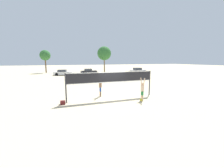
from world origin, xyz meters
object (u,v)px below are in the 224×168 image
(player_spiker, at_px, (142,89))
(parked_car_mid, at_px, (89,72))
(player_blocker, at_px, (100,85))
(tree_right_cluster, at_px, (104,53))
(tree_left_cluster, at_px, (45,55))
(volleyball, at_px, (141,100))
(parked_car_far, at_px, (63,73))
(volleyball_net, at_px, (112,79))
(gear_bag, at_px, (63,103))
(parked_car_near, at_px, (138,71))

(player_spiker, height_order, parked_car_mid, player_spiker)
(player_blocker, height_order, tree_right_cluster, tree_right_cluster)
(parked_car_mid, bearing_deg, tree_left_cluster, 147.94)
(volleyball, distance_m, tree_left_cluster, 36.25)
(player_blocker, height_order, parked_car_far, player_blocker)
(player_spiker, height_order, player_blocker, player_blocker)
(volleyball, height_order, tree_right_cluster, tree_right_cluster)
(player_spiker, distance_m, player_blocker, 4.02)
(volleyball_net, bearing_deg, tree_right_cluster, 73.47)
(parked_car_far, bearing_deg, parked_car_mid, 26.72)
(volleyball, bearing_deg, player_spiker, 46.83)
(parked_car_mid, xyz_separation_m, parked_car_far, (-6.34, -1.51, -0.00))
(volleyball_net, height_order, gear_bag, volleyball_net)
(player_blocker, xyz_separation_m, volleyball, (2.78, -2.90, -1.05))
(volleyball_net, relative_size, volleyball, 35.30)
(volleyball, bearing_deg, tree_left_cluster, 104.79)
(player_blocker, xyz_separation_m, gear_bag, (-3.56, -1.47, -1.02))
(player_spiker, xyz_separation_m, parked_car_near, (14.43, 25.32, -0.40))
(parked_car_near, relative_size, parked_car_mid, 1.02)
(volleyball_net, distance_m, player_spiker, 2.82)
(player_blocker, relative_size, tree_right_cluster, 0.30)
(gear_bag, bearing_deg, parked_car_mid, 73.74)
(player_spiker, distance_m, tree_right_cluster, 32.09)
(parked_car_near, distance_m, tree_right_cluster, 10.91)
(parked_car_near, xyz_separation_m, tree_right_cluster, (-7.92, 5.79, 4.78))
(volleyball_net, bearing_deg, volleyball, -41.19)
(gear_bag, xyz_separation_m, tree_right_cluster, (13.13, 29.97, 5.27))
(tree_left_cluster, distance_m, tree_right_cluster, 16.33)
(volleyball_net, distance_m, parked_car_near, 29.15)
(tree_left_cluster, xyz_separation_m, tree_right_cluster, (15.96, -3.36, 0.65))
(volleyball, bearing_deg, volleyball_net, 138.81)
(volleyball_net, distance_m, player_blocker, 1.51)
(volleyball, height_order, parked_car_mid, parked_car_mid)
(parked_car_near, bearing_deg, tree_left_cluster, 160.13)
(player_blocker, bearing_deg, parked_car_far, -174.25)
(tree_right_cluster, bearing_deg, tree_left_cluster, 168.10)
(player_blocker, xyz_separation_m, parked_car_far, (-2.32, 23.01, -0.58))
(player_spiker, relative_size, player_blocker, 0.89)
(parked_car_mid, distance_m, tree_right_cluster, 8.36)
(parked_car_far, xyz_separation_m, tree_left_cluster, (-4.08, 8.85, 4.18))
(gear_bag, bearing_deg, player_blocker, 22.44)
(tree_left_cluster, bearing_deg, parked_car_mid, -35.17)
(parked_car_near, bearing_deg, volleyball, -118.75)
(parked_car_mid, bearing_deg, player_blocker, -96.20)
(gear_bag, relative_size, tree_right_cluster, 0.05)
(volleyball_net, height_order, player_spiker, volleyball_net)
(parked_car_far, height_order, tree_left_cluster, tree_left_cluster)
(parked_car_far, xyz_separation_m, tree_right_cluster, (11.89, 5.48, 4.82))
(parked_car_near, bearing_deg, player_spiker, -118.58)
(volleyball_net, height_order, volleyball, volleyball_net)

